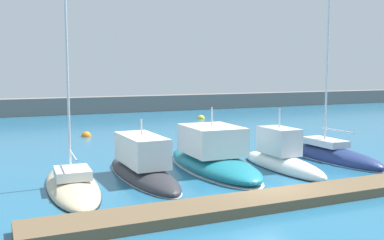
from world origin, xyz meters
TOP-DOWN VIEW (x-y plane):
  - ground_plane at (0.00, 0.00)m, footprint 120.00×120.00m
  - dock_pier at (0.00, -1.34)m, footprint 20.44×1.93m
  - breakwater_seawall at (0.00, 39.59)m, footprint 108.00×2.12m
  - sailboat_sand_nearest at (-7.49, 4.45)m, footprint 2.63×8.32m
  - motorboat_charcoal_second at (-3.94, 5.21)m, footprint 2.36×8.51m
  - motorboat_teal_third at (0.08, 5.42)m, footprint 3.30×9.30m
  - motorboat_white_fourth at (3.56, 3.96)m, footprint 1.75×6.88m
  - sailboat_navy_fifth at (7.77, 5.02)m, footprint 2.41×8.27m
  - mooring_buoy_yellow at (10.27, 28.47)m, footprint 0.81×0.81m
  - mooring_buoy_orange at (-3.86, 20.28)m, footprint 0.81×0.81m
  - mooring_buoy_red at (-1.29, 14.52)m, footprint 0.67×0.67m

SIDE VIEW (x-z plane):
  - ground_plane at x=0.00m, z-range 0.00..0.00m
  - mooring_buoy_yellow at x=10.27m, z-range -0.41..0.41m
  - mooring_buoy_orange at x=-3.86m, z-range -0.41..0.41m
  - mooring_buoy_red at x=-1.29m, z-range -0.34..0.34m
  - sailboat_sand_nearest at x=-7.49m, z-range -7.08..7.45m
  - dock_pier at x=0.00m, z-range 0.00..0.40m
  - sailboat_navy_fifth at x=7.77m, z-range -7.61..8.23m
  - motorboat_white_fourth at x=3.56m, z-range -1.32..2.39m
  - motorboat_charcoal_second at x=-3.94m, z-range -1.09..2.22m
  - motorboat_teal_third at x=0.08m, z-range -1.11..2.51m
  - breakwater_seawall at x=0.00m, z-range 0.00..2.03m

